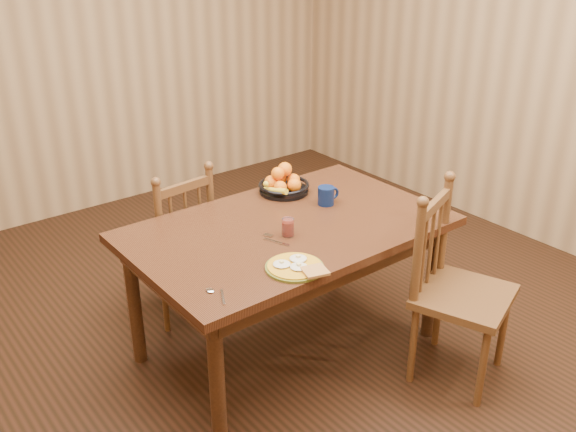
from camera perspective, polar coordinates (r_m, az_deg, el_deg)
room at (r=3.05m, az=0.00°, el=9.41°), size 4.52×5.02×2.72m
dining_table at (r=3.30m, az=0.00°, el=-2.13°), size 1.60×1.00×0.75m
chair_far at (r=3.78m, az=-10.07°, el=-2.47°), size 0.46×0.44×0.93m
chair_near at (r=3.32m, az=14.73°, el=-6.40°), size 0.58×0.56×1.00m
breakfast_plate at (r=2.86m, az=0.68°, el=-4.52°), size 0.26×0.30×0.04m
fork at (r=3.11m, az=-1.28°, el=-2.11°), size 0.06×0.18×0.00m
spoon at (r=2.70m, az=-6.56°, el=-6.77°), size 0.06×0.15×0.01m
coffee_mug at (r=3.49m, az=3.46°, el=1.85°), size 0.13×0.09×0.10m
juice_glass at (r=3.14m, az=-0.01°, el=-1.05°), size 0.06×0.06×0.09m
fruit_bowl at (r=3.63m, az=-0.43°, el=2.89°), size 0.29×0.29×0.17m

